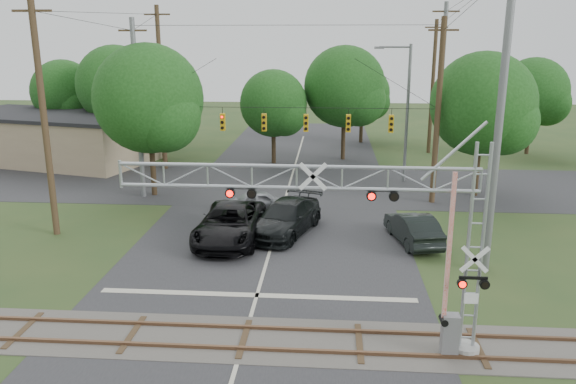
# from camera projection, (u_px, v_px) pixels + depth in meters

# --- Properties ---
(ground) EXTENTS (160.00, 160.00, 0.00)m
(ground) POSITION_uv_depth(u_px,v_px,m) (235.00, 372.00, 17.64)
(ground) COLOR #2A411E
(ground) RESTS_ON ground
(road_main) EXTENTS (14.00, 90.00, 0.02)m
(road_main) POSITION_uv_depth(u_px,v_px,m) (269.00, 255.00, 27.27)
(road_main) COLOR #2B2B2E
(road_main) RESTS_ON ground
(road_cross) EXTENTS (90.00, 12.00, 0.02)m
(road_cross) POSITION_uv_depth(u_px,v_px,m) (290.00, 184.00, 40.74)
(road_cross) COLOR #2B2B2E
(road_cross) RESTS_ON ground
(railroad_track) EXTENTS (90.00, 3.20, 0.17)m
(railroad_track) POSITION_uv_depth(u_px,v_px,m) (244.00, 339.00, 19.56)
(railroad_track) COLOR #4E4843
(railroad_track) RESTS_ON ground
(crossing_gantry) EXTENTS (11.87, 0.91, 7.14)m
(crossing_gantry) POSITION_uv_depth(u_px,v_px,m) (366.00, 224.00, 17.76)
(crossing_gantry) COLOR gray
(crossing_gantry) RESTS_ON ground
(traffic_signal_span) EXTENTS (19.34, 0.36, 11.50)m
(traffic_signal_span) POSITION_uv_depth(u_px,v_px,m) (299.00, 114.00, 35.36)
(traffic_signal_span) COLOR slate
(traffic_signal_span) RESTS_ON ground
(pickup_black) EXTENTS (3.21, 6.74, 1.86)m
(pickup_black) POSITION_uv_depth(u_px,v_px,m) (230.00, 223.00, 29.08)
(pickup_black) COLOR black
(pickup_black) RESTS_ON ground
(car_dark) EXTENTS (4.26, 6.51, 1.75)m
(car_dark) POSITION_uv_depth(u_px,v_px,m) (286.00, 218.00, 30.18)
(car_dark) COLOR black
(car_dark) RESTS_ON ground
(sedan_silver) EXTENTS (4.11, 2.39, 1.32)m
(sedan_silver) POSITION_uv_depth(u_px,v_px,m) (262.00, 201.00, 34.04)
(sedan_silver) COLOR gray
(sedan_silver) RESTS_ON ground
(suv_dark) EXTENTS (2.64, 5.01, 1.57)m
(suv_dark) POSITION_uv_depth(u_px,v_px,m) (413.00, 228.00, 28.82)
(suv_dark) COLOR black
(suv_dark) RESTS_ON ground
(commercial_building) EXTENTS (19.26, 13.09, 4.10)m
(commercial_building) POSITION_uv_depth(u_px,v_px,m) (51.00, 137.00, 48.43)
(commercial_building) COLOR #9B8467
(commercial_building) RESTS_ON ground
(streetlight) EXTENTS (2.64, 0.27, 9.88)m
(streetlight) POSITION_uv_depth(u_px,v_px,m) (405.00, 106.00, 40.23)
(streetlight) COLOR slate
(streetlight) RESTS_ON ground
(utility_poles) EXTENTS (25.80, 28.22, 13.61)m
(utility_poles) POSITION_uv_depth(u_px,v_px,m) (323.00, 96.00, 37.77)
(utility_poles) COLOR #3D2F1C
(utility_poles) RESTS_ON ground
(treeline) EXTENTS (54.63, 27.72, 10.01)m
(treeline) POSITION_uv_depth(u_px,v_px,m) (288.00, 94.00, 45.82)
(treeline) COLOR #322516
(treeline) RESTS_ON ground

